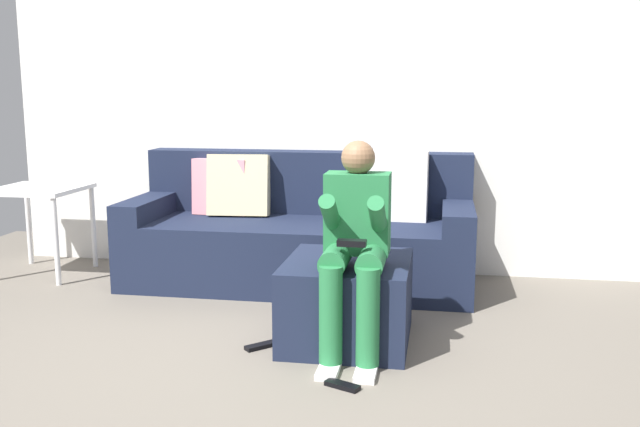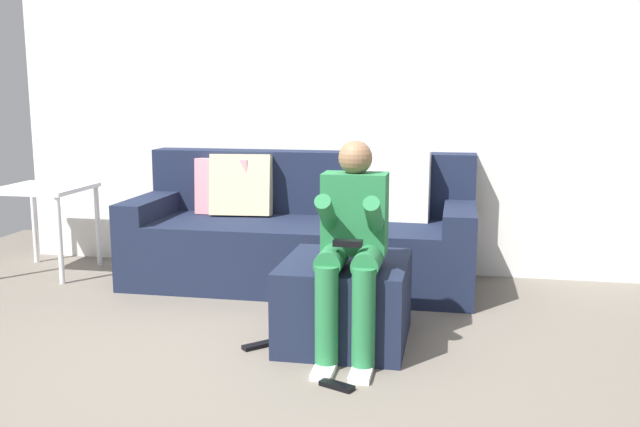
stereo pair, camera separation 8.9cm
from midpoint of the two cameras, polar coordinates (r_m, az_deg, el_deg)
name	(u,v)px [view 2 (the right image)]	position (r m, az deg, el deg)	size (l,w,h in m)	color
ground_plane	(243,395)	(3.26, -5.38, -14.31)	(6.33, 6.33, 0.00)	#6B6359
wall_back	(334,87)	(5.24, 1.66, 10.17)	(4.87, 0.10, 2.70)	silver
couch_sectional	(302,234)	(4.94, -0.92, -1.63)	(2.35, 0.91, 0.92)	#192138
ottoman	(345,301)	(3.81, 2.73, -7.04)	(0.65, 0.72, 0.44)	#192138
person_seated	(352,241)	(3.52, 3.29, -2.22)	(0.33, 0.57, 1.08)	#26723F
side_table	(44,198)	(5.50, -20.88, 1.14)	(0.59, 0.59, 0.64)	white
remote_near_ottoman	(337,386)	(3.31, 2.16, -13.67)	(0.17, 0.06, 0.02)	black
remote_by_storage_bin	(258,345)	(3.79, -4.30, -10.54)	(0.17, 0.05, 0.02)	black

